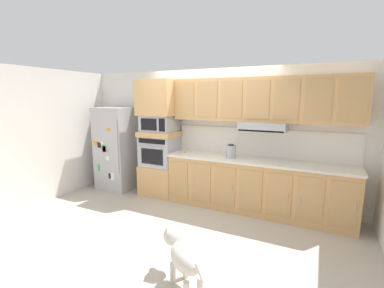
{
  "coord_description": "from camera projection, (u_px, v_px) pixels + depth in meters",
  "views": [
    {
      "loc": [
        1.91,
        -3.69,
        1.96
      ],
      "look_at": [
        -0.03,
        0.26,
        1.19
      ],
      "focal_mm": 24.83,
      "sensor_mm": 36.0,
      "label": 1
    }
  ],
  "objects": [
    {
      "name": "ground_plane",
      "position": [
        187.0,
        217.0,
        4.42
      ],
      "size": [
        9.6,
        9.6,
        0.0
      ],
      "primitive_type": "plane",
      "color": "#B2A899"
    },
    {
      "name": "back_kitchen_wall",
      "position": [
        213.0,
        135.0,
        5.19
      ],
      "size": [
        6.2,
        0.12,
        2.5
      ],
      "primitive_type": "cube",
      "color": "silver",
      "rests_on": "ground"
    },
    {
      "name": "side_panel_left",
      "position": [
        65.0,
        133.0,
        5.43
      ],
      "size": [
        0.12,
        7.1,
        2.5
      ],
      "primitive_type": "cube",
      "color": "silver",
      "rests_on": "ground"
    },
    {
      "name": "refrigerator",
      "position": [
        117.0,
        148.0,
        5.76
      ],
      "size": [
        0.76,
        0.73,
        1.76
      ],
      "color": "#ADADB2",
      "rests_on": "ground"
    },
    {
      "name": "oven_base_cabinet",
      "position": [
        161.0,
        179.0,
        5.47
      ],
      "size": [
        0.74,
        0.62,
        0.6
      ],
      "primitive_type": "cube",
      "color": "tan",
      "rests_on": "ground"
    },
    {
      "name": "built_in_oven",
      "position": [
        160.0,
        151.0,
        5.36
      ],
      "size": [
        0.7,
        0.62,
        0.6
      ],
      "color": "#A8AAAF",
      "rests_on": "oven_base_cabinet"
    },
    {
      "name": "appliance_mid_shelf",
      "position": [
        160.0,
        134.0,
        5.3
      ],
      "size": [
        0.74,
        0.62,
        0.1
      ],
      "primitive_type": "cube",
      "color": "tan",
      "rests_on": "built_in_oven"
    },
    {
      "name": "microwave",
      "position": [
        160.0,
        123.0,
        5.26
      ],
      "size": [
        0.64,
        0.54,
        0.32
      ],
      "color": "#A8AAAF",
      "rests_on": "appliance_mid_shelf"
    },
    {
      "name": "appliance_upper_cabinet",
      "position": [
        159.0,
        98.0,
        5.18
      ],
      "size": [
        0.74,
        0.62,
        0.68
      ],
      "primitive_type": "cube",
      "color": "tan",
      "rests_on": "microwave"
    },
    {
      "name": "lower_cabinet_run",
      "position": [
        255.0,
        187.0,
        4.6
      ],
      "size": [
        3.12,
        0.63,
        0.88
      ],
      "color": "tan",
      "rests_on": "ground"
    },
    {
      "name": "countertop_slab",
      "position": [
        256.0,
        161.0,
        4.52
      ],
      "size": [
        3.16,
        0.64,
        0.04
      ],
      "primitive_type": "cube",
      "color": "silver",
      "rests_on": "lower_cabinet_run"
    },
    {
      "name": "backsplash_panel",
      "position": [
        260.0,
        143.0,
        4.73
      ],
      "size": [
        3.16,
        0.02,
        0.5
      ],
      "primitive_type": "cube",
      "color": "white",
      "rests_on": "countertop_slab"
    },
    {
      "name": "upper_cabinet_with_hood",
      "position": [
        260.0,
        101.0,
        4.46
      ],
      "size": [
        3.12,
        0.48,
        0.88
      ],
      "color": "tan",
      "rests_on": "backsplash_panel"
    },
    {
      "name": "screwdriver",
      "position": [
        185.0,
        152.0,
        5.1
      ],
      "size": [
        0.16,
        0.15,
        0.03
      ],
      "color": "yellow",
      "rests_on": "countertop_slab"
    },
    {
      "name": "electric_kettle",
      "position": [
        231.0,
        151.0,
        4.64
      ],
      "size": [
        0.17,
        0.17,
        0.24
      ],
      "color": "#A8AAAF",
      "rests_on": "countertop_slab"
    },
    {
      "name": "dog",
      "position": [
        183.0,
        253.0,
        2.76
      ],
      "size": [
        0.75,
        0.6,
        0.57
      ],
      "rotation": [
        0.0,
        0.0,
        2.49
      ],
      "color": "beige",
      "rests_on": "ground"
    }
  ]
}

